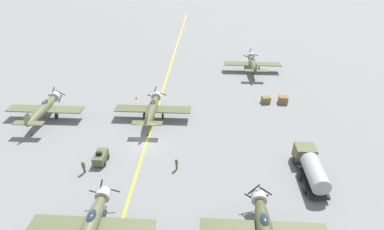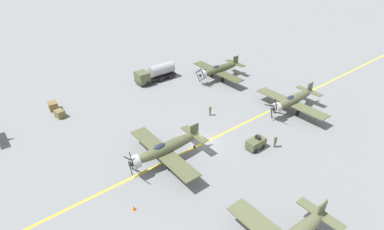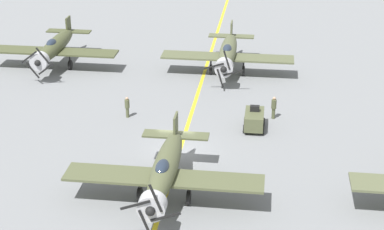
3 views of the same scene
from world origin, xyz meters
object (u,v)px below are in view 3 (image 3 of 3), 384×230
(airplane_near_center, at_px, (228,53))
(airplane_near_right, at_px, (54,47))
(airplane_mid_center, at_px, (164,171))
(tow_tractor, at_px, (254,119))
(ground_crew_inspecting, at_px, (127,106))
(ground_crew_walking, at_px, (274,107))

(airplane_near_center, bearing_deg, airplane_near_right, 9.32)
(airplane_mid_center, bearing_deg, tow_tractor, -132.47)
(airplane_near_center, relative_size, airplane_near_right, 1.00)
(airplane_near_center, xyz_separation_m, ground_crew_inspecting, (6.99, 10.73, -1.08))
(airplane_mid_center, bearing_deg, ground_crew_walking, -134.08)
(airplane_near_center, height_order, tow_tractor, airplane_near_center)
(airplane_near_center, distance_m, airplane_mid_center, 22.44)
(airplane_near_right, xyz_separation_m, airplane_mid_center, (-14.14, 21.87, -0.00))
(airplane_near_right, relative_size, ground_crew_walking, 6.60)
(airplane_near_right, distance_m, airplane_mid_center, 26.04)
(ground_crew_inspecting, bearing_deg, airplane_near_right, -48.11)
(airplane_mid_center, height_order, ground_crew_inspecting, airplane_mid_center)
(tow_tractor, bearing_deg, ground_crew_inspecting, -5.00)
(airplane_near_right, bearing_deg, airplane_mid_center, 138.25)
(tow_tractor, bearing_deg, airplane_near_right, -30.19)
(airplane_near_center, xyz_separation_m, tow_tractor, (-2.93, 11.60, -1.22))
(airplane_near_center, relative_size, tow_tractor, 4.62)
(ground_crew_walking, distance_m, ground_crew_inspecting, 11.41)
(airplane_near_right, distance_m, ground_crew_inspecting, 13.82)
(airplane_mid_center, distance_m, ground_crew_inspecting, 12.66)
(tow_tractor, distance_m, ground_crew_walking, 2.55)
(tow_tractor, xyz_separation_m, ground_crew_walking, (-1.42, -2.11, 0.20))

